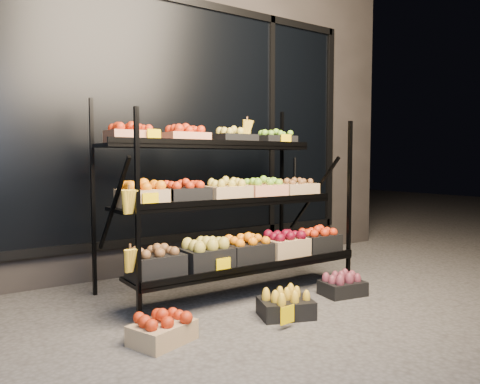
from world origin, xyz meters
TOP-DOWN VIEW (x-y plane):
  - ground at (0.00, 0.00)m, footprint 24.00×24.00m
  - building at (0.00, 2.59)m, footprint 6.00×2.08m
  - display_rack at (-0.02, 0.60)m, footprint 2.18×1.02m
  - tag_floor_a at (-0.20, -0.40)m, footprint 0.13×0.01m
  - floor_crate_left at (-1.00, -0.13)m, footprint 0.45×0.38m
  - floor_crate_midleft at (-0.05, -0.20)m, footprint 0.45×0.40m
  - floor_crate_right at (0.71, -0.05)m, footprint 0.39×0.31m

SIDE VIEW (x-z plane):
  - ground at x=0.00m, z-range 0.00..0.00m
  - tag_floor_a at x=-0.20m, z-range 0.00..0.12m
  - floor_crate_right at x=0.71m, z-range -0.01..0.18m
  - floor_crate_left at x=-1.00m, z-range -0.01..0.19m
  - floor_crate_midleft at x=-0.05m, z-range -0.01..0.19m
  - display_rack at x=-0.02m, z-range -0.04..1.62m
  - building at x=0.00m, z-range 0.00..3.50m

